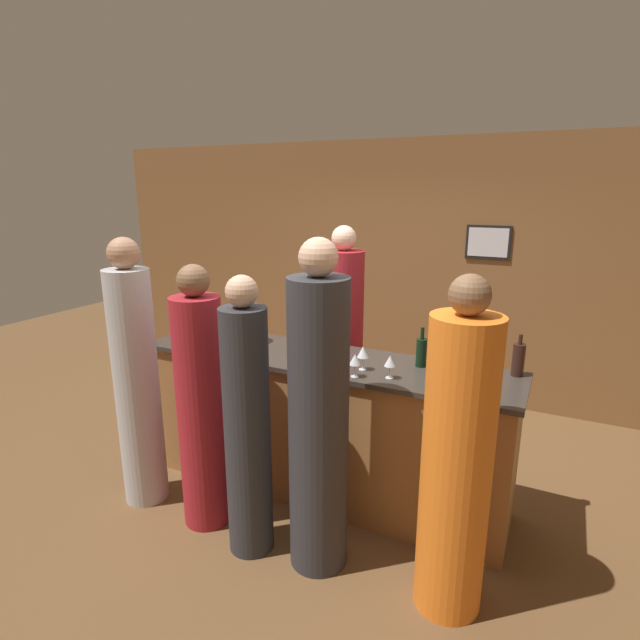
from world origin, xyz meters
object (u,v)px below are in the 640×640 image
guest_0 (457,464)px  guest_2 (137,382)px  bartender (343,347)px  ice_bucket (249,332)px  wine_bottle_0 (421,352)px  guest_1 (202,408)px  wine_bottle_2 (518,359)px  guest_3 (318,422)px  guest_4 (247,427)px  wine_bottle_1 (303,335)px

guest_0 → guest_2: size_ratio=0.96×
bartender → ice_bucket: 0.89m
guest_0 → wine_bottle_0: (-0.42, 0.81, 0.32)m
guest_0 → guest_1: (-1.69, -0.01, -0.02)m
wine_bottle_0 → guest_0: bearing=-62.4°
wine_bottle_0 → wine_bottle_2: bearing=9.7°
bartender → guest_3: size_ratio=0.98×
guest_4 → wine_bottle_0: bearing=48.0°
guest_3 → wine_bottle_0: guest_3 is taller
wine_bottle_0 → ice_bucket: size_ratio=1.35×
guest_4 → wine_bottle_0: (0.83, 0.92, 0.34)m
bartender → guest_3: bearing=108.4°
guest_1 → ice_bucket: 0.84m
guest_2 → guest_4: size_ratio=1.09×
guest_2 → wine_bottle_0: 2.04m
guest_2 → guest_4: bearing=-5.7°
guest_1 → wine_bottle_2: size_ratio=6.45×
guest_2 → wine_bottle_2: (2.47, 0.92, 0.27)m
guest_0 → wine_bottle_2: size_ratio=6.68×
guest_2 → wine_bottle_1: size_ratio=6.57×
wine_bottle_1 → wine_bottle_2: 1.52m
wine_bottle_2 → wine_bottle_0: bearing=-170.3°
ice_bucket → wine_bottle_2: bearing=4.6°
wine_bottle_1 → guest_1: bearing=-115.5°
guest_1 → bartender: bearing=74.4°
wine_bottle_2 → bartender: bearing=160.8°
guest_1 → wine_bottle_2: (1.88, 0.93, 0.34)m
bartender → guest_1: size_ratio=1.09×
guest_3 → guest_4: 0.47m
guest_4 → ice_bucket: 1.08m
wine_bottle_1 → guest_4: bearing=-85.4°
wine_bottle_1 → wine_bottle_2: size_ratio=1.06×
bartender → guest_3: 1.54m
bartender → guest_1: bearing=74.4°
bartender → guest_3: (0.48, -1.46, 0.02)m
guest_0 → wine_bottle_0: 0.97m
bartender → wine_bottle_2: 1.59m
guest_2 → ice_bucket: 0.92m
bartender → guest_1: 1.50m
wine_bottle_0 → wine_bottle_1: wine_bottle_1 is taller
guest_0 → guest_3: size_ratio=0.93×
guest_2 → wine_bottle_2: bearing=20.5°
guest_3 → ice_bucket: 1.29m
ice_bucket → bartender: bearing=52.2°
guest_0 → wine_bottle_1: bearing=150.2°
guest_1 → wine_bottle_2: 2.12m
bartender → guest_4: 1.54m
guest_0 → guest_1: bearing=-179.7°
guest_3 → ice_bucket: size_ratio=9.74×
guest_1 → wine_bottle_1: 0.92m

